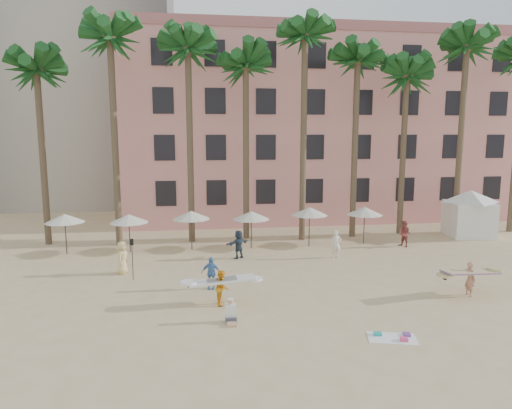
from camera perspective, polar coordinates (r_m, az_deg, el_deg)
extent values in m
plane|color=#D1B789|center=(19.64, 7.08, -14.25)|extent=(120.00, 120.00, 0.00)
cube|color=pink|center=(45.00, 7.49, 9.18)|extent=(35.00, 14.00, 16.00)
cylinder|color=brown|center=(34.55, -25.10, 5.23)|extent=(0.44, 0.44, 12.00)
cylinder|color=brown|center=(32.39, -17.22, 7.25)|extent=(0.44, 0.44, 14.00)
cylinder|color=brown|center=(32.46, -8.25, 7.11)|extent=(0.44, 0.44, 13.50)
cylinder|color=brown|center=(33.19, -1.26, 6.37)|extent=(0.44, 0.44, 12.50)
cylinder|color=brown|center=(32.87, 5.95, 8.05)|extent=(0.44, 0.44, 14.50)
cylinder|color=brown|center=(34.52, 12.24, 6.68)|extent=(0.44, 0.44, 13.00)
cylinder|color=brown|center=(36.55, 17.88, 5.78)|extent=(0.44, 0.44, 12.00)
cylinder|color=brown|center=(37.56, 24.18, 7.04)|extent=(0.44, 0.44, 14.00)
cylinder|color=#332B23|center=(31.73, -22.69, -3.55)|extent=(0.07, 0.07, 2.50)
cone|color=silver|center=(31.52, -22.80, -1.59)|extent=(2.50, 2.50, 0.55)
cylinder|color=#332B23|center=(30.84, -15.52, -3.62)|extent=(0.07, 0.07, 2.40)
cone|color=silver|center=(30.64, -15.60, -1.70)|extent=(2.50, 2.50, 0.55)
cylinder|color=#332B23|center=(30.73, -8.06, -3.33)|extent=(0.07, 0.07, 2.50)
cone|color=silver|center=(30.52, -8.10, -1.31)|extent=(2.50, 2.50, 0.55)
cylinder|color=#332B23|center=(30.87, -0.60, -3.28)|extent=(0.07, 0.07, 2.40)
cone|color=silver|center=(30.66, -0.60, -1.36)|extent=(2.50, 2.50, 0.55)
cylinder|color=#332B23|center=(31.49, 6.67, -2.91)|extent=(0.07, 0.07, 2.60)
cone|color=silver|center=(31.27, 6.71, -0.85)|extent=(2.50, 2.50, 0.55)
cylinder|color=#332B23|center=(32.89, 13.36, -2.67)|extent=(0.07, 0.07, 2.50)
cone|color=silver|center=(32.69, 13.43, -0.78)|extent=(2.50, 2.50, 0.55)
cube|color=silver|center=(38.01, 25.05, -1.66)|extent=(3.39, 3.39, 2.60)
cone|color=silver|center=(37.75, 25.22, 0.95)|extent=(5.08, 5.08, 0.90)
cube|color=white|center=(18.74, 16.63, -15.71)|extent=(1.99, 1.42, 0.02)
cube|color=teal|center=(18.82, 14.98, -15.33)|extent=(0.35, 0.32, 0.10)
cube|color=#EB4180|center=(18.61, 18.01, -15.73)|extent=(0.33, 0.28, 0.12)
cube|color=#753D92|center=(19.10, 18.32, -15.15)|extent=(0.33, 0.36, 0.08)
imported|color=tan|center=(24.28, 25.20, -8.39)|extent=(0.45, 0.64, 1.68)
cube|color=tan|center=(24.19, 25.25, -7.63)|extent=(3.12, 1.36, 0.36)
imported|color=orange|center=(21.04, -4.28, -10.29)|extent=(0.64, 0.80, 1.59)
cube|color=white|center=(20.94, -4.29, -9.46)|extent=(3.03, 0.88, 0.31)
imported|color=#97453F|center=(32.84, 18.08, -3.52)|extent=(1.02, 1.09, 1.80)
imported|color=silver|center=(28.94, 9.99, -4.89)|extent=(0.66, 0.46, 1.75)
imported|color=#DBBE7C|center=(26.37, -16.38, -6.39)|extent=(0.74, 0.99, 1.83)
imported|color=#2C3C4E|center=(28.41, -2.18, -5.01)|extent=(1.66, 1.32, 1.77)
imported|color=#5286C1|center=(23.08, -5.65, -8.50)|extent=(1.02, 0.61, 1.64)
cylinder|color=black|center=(25.14, -15.18, -6.77)|extent=(0.04, 0.04, 2.10)
cube|color=black|center=(24.89, -15.28, -4.55)|extent=(0.18, 0.03, 0.35)
cube|color=#3F3F4C|center=(19.38, -3.15, -14.15)|extent=(0.44, 0.41, 0.23)
cube|color=tan|center=(19.09, -3.06, -14.71)|extent=(0.39, 0.44, 0.12)
cube|color=white|center=(19.28, -3.17, -13.08)|extent=(0.43, 0.25, 0.54)
sphere|color=tan|center=(19.14, -3.18, -11.99)|extent=(0.23, 0.23, 0.23)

